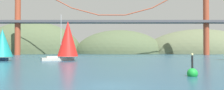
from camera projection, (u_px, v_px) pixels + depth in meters
The scene contains 8 objects.
ground_plane at pixel (112, 85), 17.54m from camera, with size 360.00×360.00×0.00m, color navy.
headland_center at pixel (119, 54), 152.51m from camera, with size 60.35×44.00×31.75m, color #4C5B3D.
headland_right at pixel (200, 54), 152.47m from camera, with size 76.63×44.00×33.04m, color #5B6647.
headland_left at pixel (31, 54), 152.55m from camera, with size 68.68×44.00×43.50m, color #4C5B3D.
suspension_bridge at pixel (112, 18), 112.88m from camera, with size 130.73×6.00×41.80m.
sailboat_red_spinnaker at pixel (67, 40), 57.47m from camera, with size 9.89×7.50×11.68m.
sailboat_teal_sail at pixel (2, 44), 55.56m from camera, with size 8.15×5.31×8.36m.
channel_buoy at pixel (193, 73), 23.41m from camera, with size 1.10×1.10×2.64m.
Camera 1 is at (0.04, -17.60, 2.81)m, focal length 36.07 mm.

